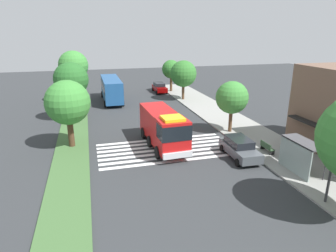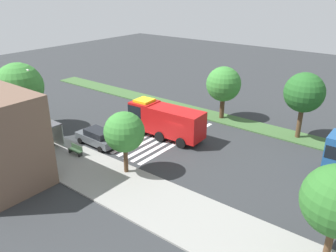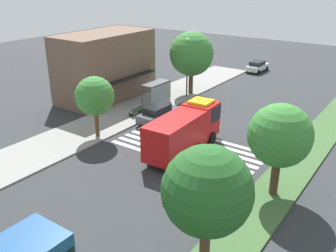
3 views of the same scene
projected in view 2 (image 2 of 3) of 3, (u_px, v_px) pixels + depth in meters
The scene contains 13 objects.
ground_plane at pixel (179, 142), 35.42m from camera, with size 120.00×120.00×0.00m, color #2D3033.
sidewalk at pixel (110, 180), 28.34m from camera, with size 60.00×5.56×0.14m, color gray.
median_strip at pixel (220, 118), 41.51m from camera, with size 60.00×3.00×0.14m, color #3D6033.
crosswalk at pixel (159, 135), 36.95m from camera, with size 5.85×12.45×0.01m.
fire_truck at pixel (164, 119), 35.87m from camera, with size 8.62×3.12×3.70m.
parked_car_mid at pixel (97, 137), 34.35m from camera, with size 4.81×2.23×1.71m.
bus_stop_shelter at pixel (49, 127), 34.13m from camera, with size 3.50×1.40×2.46m.
bench_near_shelter at pixel (76, 150), 32.37m from camera, with size 1.60×0.50×0.90m.
street_lamp at pixel (32, 96), 36.34m from camera, with size 0.36×0.36×6.85m.
sidewalk_tree_center at pixel (124, 132), 28.10m from camera, with size 3.41×3.41×5.44m.
sidewalk_tree_far_east at pixel (19, 87), 36.62m from camera, with size 5.17×5.17×7.37m.
median_tree_west at pixel (304, 93), 34.31m from camera, with size 4.05×4.05×6.93m.
median_tree_center at pixel (224, 84), 39.78m from camera, with size 4.06×4.06×6.24m.
Camera 2 is at (-18.80, 25.99, 15.14)m, focal length 36.52 mm.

